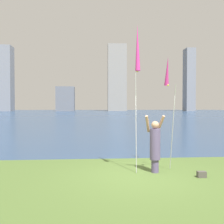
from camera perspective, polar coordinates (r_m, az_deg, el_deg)
ground at (r=58.95m, az=-2.89°, el=-0.73°), size 120.00×138.00×0.12m
person at (r=8.62m, az=9.45°, el=-7.04°), size 0.69×0.51×1.87m
kite_flag_left at (r=8.41m, az=5.63°, el=13.16°), size 0.16×0.51×4.75m
kite_flag_right at (r=9.44m, az=12.14°, el=8.10°), size 0.16×1.14×3.90m
bag at (r=8.54m, az=19.13°, el=-12.85°), size 0.26×0.17×0.19m
skyline_tower_0 at (r=107.34m, az=-22.21°, el=6.80°), size 4.39×5.52×24.78m
skyline_tower_1 at (r=100.51m, az=-10.23°, el=2.84°), size 6.88×4.57×9.33m
skyline_tower_2 at (r=101.87m, az=1.13°, el=7.55°), size 7.26×3.27×26.00m
skyline_tower_3 at (r=105.68m, az=16.63°, el=6.77°), size 3.52×4.68×24.18m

